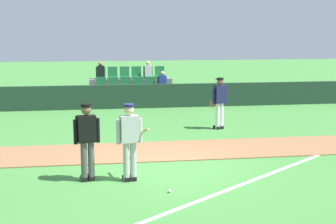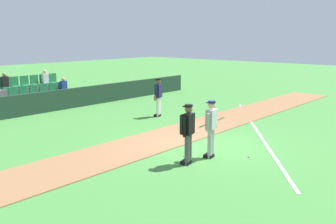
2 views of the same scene
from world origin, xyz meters
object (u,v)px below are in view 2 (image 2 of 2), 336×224
batter_grey_jersey (211,127)px  umpire_home_plate (188,131)px  runner_navy_jersey (158,96)px  baseball (249,157)px

batter_grey_jersey → umpire_home_plate: size_ratio=1.00×
batter_grey_jersey → umpire_home_plate: 0.96m
runner_navy_jersey → umpire_home_plate: bearing=-130.4°
batter_grey_jersey → baseball: batter_grey_jersey is taller
runner_navy_jersey → baseball: size_ratio=23.78×
batter_grey_jersey → umpire_home_plate: same height
umpire_home_plate → baseball: umpire_home_plate is taller
batter_grey_jersey → runner_navy_jersey: same height
batter_grey_jersey → baseball: size_ratio=23.78×
umpire_home_plate → runner_navy_jersey: bearing=49.6°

